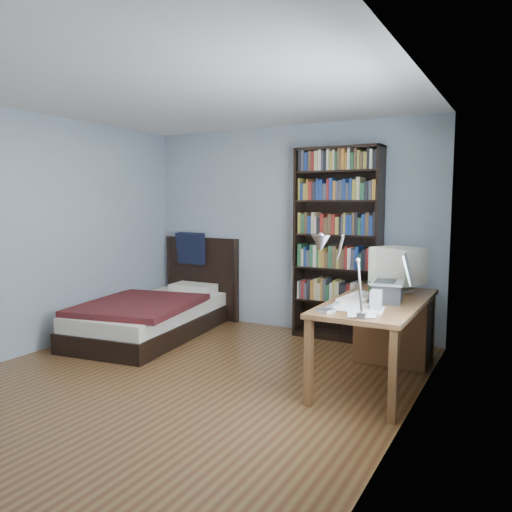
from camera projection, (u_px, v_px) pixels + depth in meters
The scene contains 14 objects.
room at pixel (187, 240), 4.32m from camera, with size 4.20×4.24×2.50m.
desk at pixel (390, 324), 4.76m from camera, with size 0.75×1.64×0.73m.
crt_monitor at pixel (399, 266), 4.71m from camera, with size 0.50×0.46×0.43m.
laptop at pixel (390, 289), 4.23m from camera, with size 0.39×0.38×0.42m.
desk_lamp at pixel (328, 252), 3.30m from camera, with size 0.25×0.54×0.64m.
keyboard at pixel (358, 298), 4.34m from camera, with size 0.20×0.50×0.03m, color beige.
speaker at pixel (376, 300), 3.94m from camera, with size 0.08×0.08×0.16m, color #9A999C.
soda_can at pixel (373, 288), 4.58m from camera, with size 0.07×0.07×0.13m, color #083E13.
mouse at pixel (387, 292), 4.60m from camera, with size 0.07×0.12×0.04m, color silver.
phone_silver at pixel (338, 303), 4.16m from camera, with size 0.05×0.11×0.02m, color #BBBBC0.
phone_grey at pixel (335, 306), 4.04m from camera, with size 0.05×0.09×0.02m, color #9A999C.
external_drive at pixel (325, 310), 3.86m from camera, with size 0.11×0.11×0.02m, color #9A999C.
bookshelf at pixel (337, 244), 5.69m from camera, with size 0.99×0.30×2.19m.
bed at pixel (158, 312), 6.02m from camera, with size 1.41×2.29×1.16m.
Camera 1 is at (2.62, -3.49, 1.58)m, focal length 35.00 mm.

